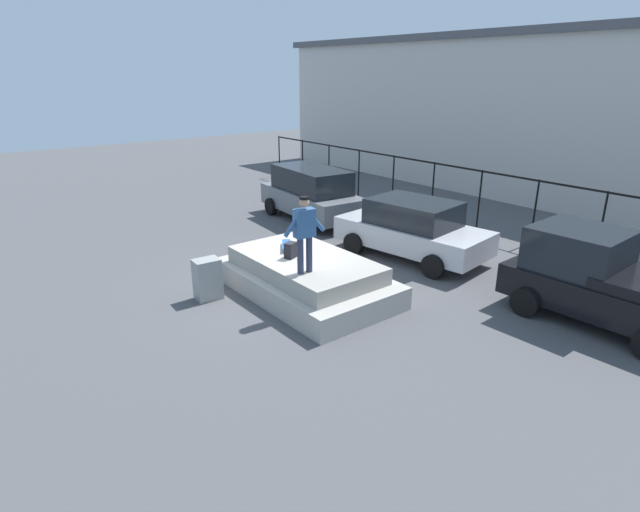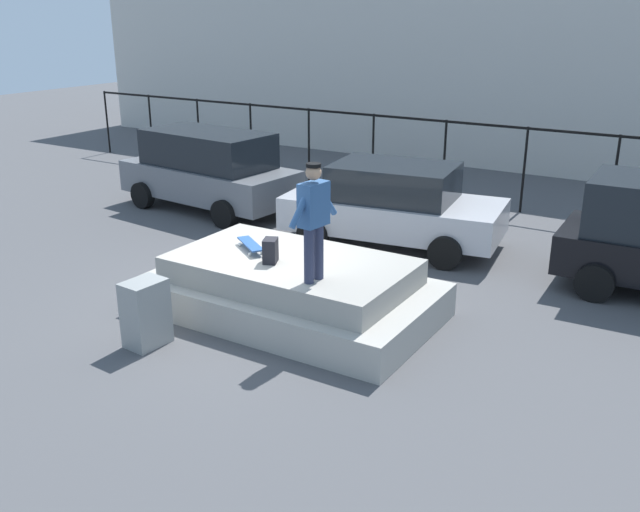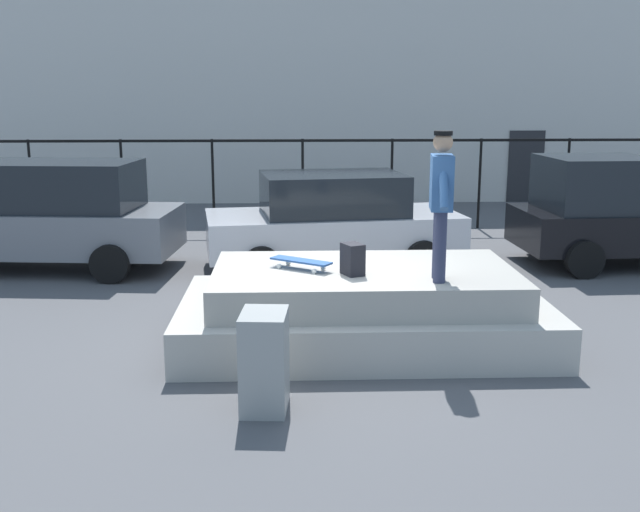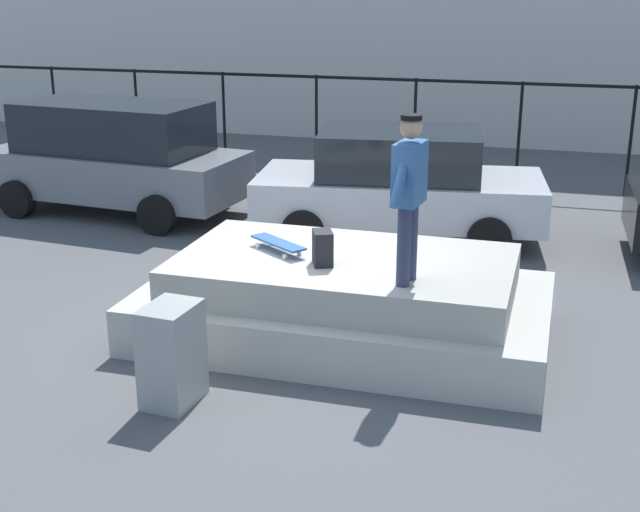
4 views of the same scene
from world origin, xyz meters
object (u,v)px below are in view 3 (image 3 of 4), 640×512
at_px(car_grey_hatchback_near, 48,213).
at_px(car_black_pickup_far, 624,213).
at_px(utility_box, 264,361).
at_px(backpack, 353,259).
at_px(skateboarder, 441,195).
at_px(skateboard, 301,261).
at_px(car_silver_sedan_mid, 333,220).

relative_size(car_grey_hatchback_near, car_black_pickup_far, 1.12).
bearing_deg(utility_box, backpack, 64.26).
bearing_deg(car_black_pickup_far, skateboarder, -132.33).
xyz_separation_m(skateboard, backpack, (0.61, -0.30, 0.09)).
bearing_deg(skateboarder, skateboard, 159.39).
height_order(skateboard, car_grey_hatchback_near, car_grey_hatchback_near).
bearing_deg(car_black_pickup_far, utility_box, -135.66).
relative_size(skateboard, car_black_pickup_far, 0.19).
relative_size(skateboarder, skateboard, 2.21).
bearing_deg(car_grey_hatchback_near, car_black_pickup_far, -0.26).
xyz_separation_m(skateboard, car_grey_hatchback_near, (-4.35, 4.11, -0.04)).
distance_m(car_grey_hatchback_near, utility_box, 7.30).
height_order(skateboard, utility_box, skateboard).
bearing_deg(car_grey_hatchback_near, skateboarder, -38.45).
xyz_separation_m(skateboard, car_black_pickup_far, (5.82, 4.07, -0.08)).
distance_m(skateboarder, utility_box, 2.80).
distance_m(skateboarder, car_grey_hatchback_near, 7.63).
bearing_deg(skateboard, car_grey_hatchback_near, 136.61).
xyz_separation_m(car_silver_sedan_mid, utility_box, (-0.99, -5.97, -0.37)).
height_order(car_grey_hatchback_near, utility_box, car_grey_hatchback_near).
bearing_deg(car_black_pickup_far, skateboard, -145.07).
bearing_deg(utility_box, skateboard, 83.62).
bearing_deg(skateboard, car_silver_sedan_mid, 81.29).
relative_size(skateboard, backpack, 2.04).
bearing_deg(skateboard, skateboarder, -20.61).
xyz_separation_m(skateboarder, car_silver_sedan_mid, (-0.97, 4.57, -1.06)).
distance_m(skateboard, car_grey_hatchback_near, 5.99).
bearing_deg(car_black_pickup_far, backpack, -140.08).
bearing_deg(backpack, car_black_pickup_far, -73.54).
bearing_deg(car_silver_sedan_mid, skateboard, -98.71).
relative_size(skateboarder, backpack, 4.52).
height_order(skateboarder, car_black_pickup_far, skateboarder).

